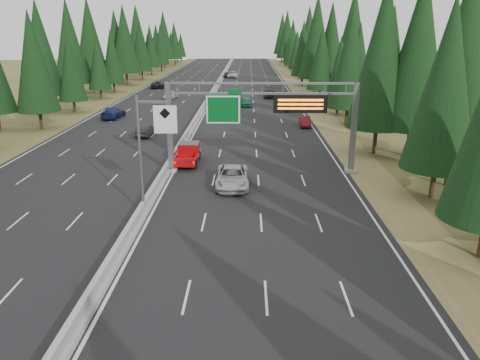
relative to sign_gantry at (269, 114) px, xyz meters
The scene contains 19 objects.
road 46.29m from the sign_gantry, 101.18° to the left, with size 32.00×260.00×0.08m, color black.
shoulder_right 46.28m from the sign_gantry, 78.86° to the left, with size 3.60×260.00×0.06m, color olive.
shoulder_left 52.70m from the sign_gantry, 120.63° to the left, with size 3.60×260.00×0.06m, color brown.
median_barrier 46.25m from the sign_gantry, 101.18° to the left, with size 0.70×260.00×0.85m.
sign_gantry is the anchor object (origin of this frame).
hov_sign_pole 12.96m from the sign_gantry, 130.04° to the right, with size 2.80×0.50×8.00m.
tree_row_right 39.88m from the sign_gantry, 70.51° to the left, with size 11.66×244.83×18.86m.
tree_row_left 46.68m from the sign_gantry, 132.10° to the left, with size 11.62×244.53×18.97m.
silver_minivan 6.68m from the sign_gantry, 127.28° to the right, with size 2.60×5.63×1.57m, color #B3B2B8.
red_pickup 9.08m from the sign_gantry, 157.07° to the left, with size 1.95×5.45×1.78m.
car_ahead_green 37.99m from the sign_gantry, 93.20° to the left, with size 1.71×4.25×1.45m, color #16603C.
car_ahead_dkred 21.91m from the sign_gantry, 74.89° to the left, with size 1.34×3.85×1.27m, color maroon.
car_ahead_dkgrey 48.53m from the sign_gantry, 87.38° to the left, with size 2.18×5.35×1.55m, color black.
car_ahead_white 87.23m from the sign_gantry, 93.98° to the left, with size 2.58×5.59×1.55m, color silver.
car_ahead_far 87.61m from the sign_gantry, 94.86° to the left, with size 1.75×4.36×1.49m, color black.
car_onc_near 20.51m from the sign_gantry, 134.10° to the left, with size 1.44×4.12×1.36m, color black.
car_onc_blue 33.86m from the sign_gantry, 128.70° to the left, with size 2.18×5.37×1.56m, color navy.
car_onc_white 49.22m from the sign_gantry, 109.07° to the left, with size 1.88×4.68×1.59m, color silver.
car_onc_far 66.94m from the sign_gantry, 108.79° to the left, with size 2.59×5.61×1.56m, color black.
Camera 1 is at (7.11, -4.73, 12.02)m, focal length 35.00 mm.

